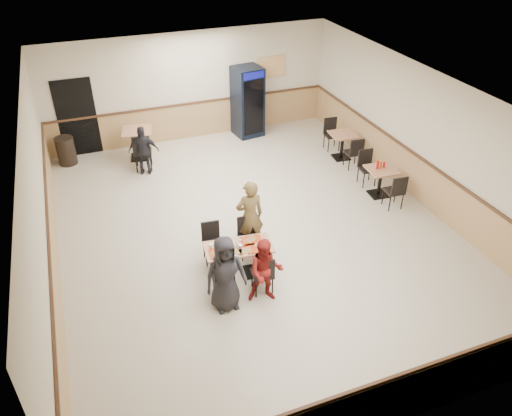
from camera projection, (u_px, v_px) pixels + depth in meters
name	position (u px, v px, depth m)	size (l,w,h in m)	color
ground	(254.00, 229.00, 10.70)	(10.00, 10.00, 0.00)	beige
room_shell	(284.00, 143.00, 12.91)	(10.00, 10.00, 10.00)	silver
main_table	(239.00, 256.00, 9.22)	(1.30, 0.75, 0.66)	black
main_chairs	(236.00, 257.00, 9.22)	(1.25, 1.56, 0.84)	black
diner_woman_left	(225.00, 274.00, 8.37)	(0.71, 0.46, 1.45)	black
diner_woman_right	(266.00, 271.00, 8.57)	(0.61, 0.48, 1.26)	maroon
diner_man_opposite	(250.00, 216.00, 9.73)	(0.57, 0.37, 1.55)	brown
lone_diner	(144.00, 151.00, 12.41)	(0.75, 0.31, 1.28)	black
tabletop_clutter	(240.00, 247.00, 9.05)	(1.10, 0.58, 0.12)	red
side_table_near	(380.00, 178.00, 11.63)	(0.70, 0.70, 0.69)	black
side_table_near_chair_south	(394.00, 190.00, 11.20)	(0.41, 0.41, 0.88)	black
side_table_near_chair_north	(368.00, 168.00, 12.07)	(0.41, 0.41, 0.88)	black
side_table_far	(342.00, 142.00, 13.22)	(0.71, 0.71, 0.70)	black
side_table_far_chair_south	(353.00, 152.00, 12.79)	(0.41, 0.41, 0.89)	black
side_table_far_chair_north	(332.00, 134.00, 13.67)	(0.41, 0.41, 0.89)	black
condiment_caddy	(380.00, 165.00, 11.48)	(0.23, 0.06, 0.20)	red
back_table	(138.00, 139.00, 13.18)	(0.89, 0.89, 0.81)	black
back_table_chair_lone	(142.00, 151.00, 12.69)	(0.48, 0.48, 1.03)	black
pepsi_cooler	(248.00, 102.00, 14.21)	(0.85, 0.85, 1.99)	black
trash_bin	(66.00, 151.00, 13.00)	(0.47, 0.47, 0.74)	black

